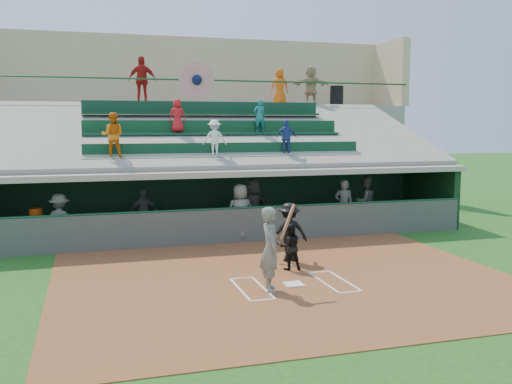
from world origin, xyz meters
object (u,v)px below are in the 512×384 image
object	(u,v)px
catcher	(290,247)
white_table	(35,232)
batter_at_plate	(271,249)
water_cooler	(36,215)
home_plate	(294,284)
trash_bin	(337,96)

from	to	relation	value
catcher	white_table	world-z (taller)	catcher
batter_at_plate	water_cooler	world-z (taller)	batter_at_plate
home_plate	catcher	bearing A→B (deg)	73.84
home_plate	catcher	distance (m)	1.52
trash_bin	white_table	bearing A→B (deg)	-153.61
batter_at_plate	trash_bin	distance (m)	15.71
catcher	water_cooler	size ratio (longest dim) A/B	3.05
home_plate	trash_bin	size ratio (longest dim) A/B	0.46
catcher	home_plate	bearing A→B (deg)	78.54
home_plate	white_table	xyz separation A→B (m)	(-6.18, 6.42, 0.38)
home_plate	water_cooler	world-z (taller)	water_cooler
batter_at_plate	catcher	world-z (taller)	batter_at_plate
catcher	batter_at_plate	bearing A→B (deg)	61.93
home_plate	catcher	size ratio (longest dim) A/B	0.36
home_plate	batter_at_plate	world-z (taller)	batter_at_plate
catcher	white_table	size ratio (longest dim) A/B	1.41
batter_at_plate	catcher	distance (m)	1.98
home_plate	white_table	bearing A→B (deg)	133.87
catcher	trash_bin	size ratio (longest dim) A/B	1.28
trash_bin	water_cooler	bearing A→B (deg)	-153.32
white_table	trash_bin	xyz separation A→B (m)	(13.04, 6.47, 4.66)
water_cooler	trash_bin	world-z (taller)	trash_bin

